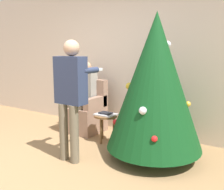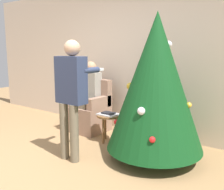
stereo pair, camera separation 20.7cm
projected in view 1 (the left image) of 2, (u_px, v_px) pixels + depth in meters
The scene contains 9 objects.
ground_plane at pixel (32, 174), 3.22m from camera, with size 14.00×14.00×0.00m, color #99754C.
wall_back at pixel (125, 58), 4.81m from camera, with size 8.00×0.06×2.70m.
christmas_tree at pixel (155, 82), 3.52m from camera, with size 1.31×1.31×2.00m.
armchair at pixel (85, 112), 4.87m from camera, with size 0.68×0.61×0.95m.
person_seated at pixel (84, 93), 4.79m from camera, with size 0.36×0.46×1.29m.
person_standing at pixel (71, 90), 3.48m from camera, with size 0.44×0.57×1.64m.
side_stool at pixel (106, 119), 4.29m from camera, with size 0.38×0.38×0.45m.
laptop at pixel (106, 114), 4.28m from camera, with size 0.32×0.26×0.02m.
book at pixel (106, 113), 4.27m from camera, with size 0.21×0.14×0.02m.
Camera 1 is at (2.49, -1.95, 1.52)m, focal length 42.00 mm.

